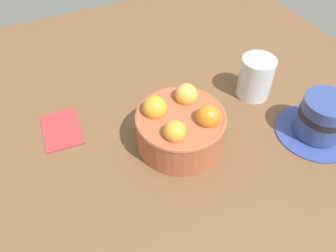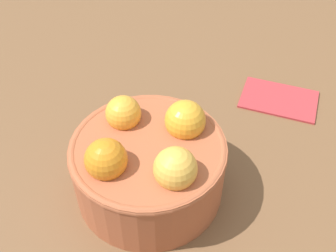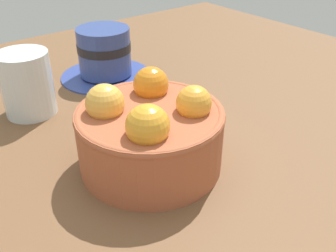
{
  "view_description": "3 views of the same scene",
  "coord_description": "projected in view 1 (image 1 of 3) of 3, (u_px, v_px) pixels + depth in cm",
  "views": [
    {
      "loc": [
        -36.87,
        19.58,
        48.29
      ],
      "look_at": [
        -0.78,
        2.9,
        6.55
      ],
      "focal_mm": 35.08,
      "sensor_mm": 36.0,
      "label": 1
    },
    {
      "loc": [
        10.07,
        -26.77,
        37.37
      ],
      "look_at": [
        1.32,
        2.87,
        7.66
      ],
      "focal_mm": 43.07,
      "sensor_mm": 36.0,
      "label": 2
    },
    {
      "loc": [
        21.35,
        30.05,
        27.4
      ],
      "look_at": [
        -1.6,
        1.21,
        5.19
      ],
      "focal_mm": 41.16,
      "sensor_mm": 36.0,
      "label": 3
    }
  ],
  "objects": [
    {
      "name": "ground_plane",
      "position": [
        180.0,
        149.0,
        0.65
      ],
      "size": [
        120.7,
        109.21,
        4.35
      ],
      "primitive_type": "cube",
      "color": "brown"
    },
    {
      "name": "terracotta_bowl",
      "position": [
        180.0,
        126.0,
        0.6
      ],
      "size": [
        16.64,
        16.64,
        10.33
      ],
      "color": "#AD5938",
      "rests_on": "ground_plane"
    },
    {
      "name": "coffee_cup",
      "position": [
        321.0,
        119.0,
        0.63
      ],
      "size": [
        15.65,
        15.65,
        8.56
      ],
      "color": "#334696",
      "rests_on": "ground_plane"
    },
    {
      "name": "water_glass",
      "position": [
        256.0,
        77.0,
        0.7
      ],
      "size": [
        7.23,
        7.23,
        9.14
      ],
      "primitive_type": "cylinder",
      "color": "silver",
      "rests_on": "ground_plane"
    },
    {
      "name": "folded_napkin",
      "position": [
        61.0,
        129.0,
        0.66
      ],
      "size": [
        10.98,
        7.84,
        0.6
      ],
      "primitive_type": "cube",
      "rotation": [
        0.0,
        0.0,
        -0.06
      ],
      "color": "#B23338",
      "rests_on": "ground_plane"
    }
  ]
}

